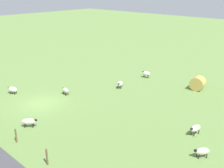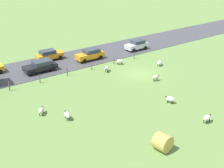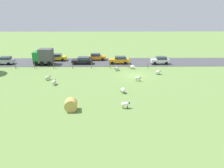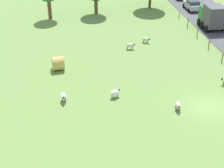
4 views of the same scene
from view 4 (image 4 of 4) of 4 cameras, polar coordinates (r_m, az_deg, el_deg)
The scene contains 14 objects.
ground_plane at distance 30.84m, azimuth 16.67°, elevation -3.82°, with size 160.00×160.00×0.00m, color #6B8E47.
sheep_2 at distance 42.48m, azimuth 6.00°, elevation 7.85°, with size 1.09×1.00×0.70m.
sheep_3 at distance 30.57m, azimuth 0.54°, elevation -1.53°, with size 1.11×0.89×0.79m.
sheep_4 at distance 30.31m, azimuth -8.59°, elevation -2.14°, with size 0.57×1.10×0.81m.
sheep_5 at distance 40.45m, azimuth 3.24°, elevation 6.85°, with size 1.19×0.67×0.77m.
sheep_6 at distance 29.44m, azimuth 11.63°, elevation -3.68°, with size 0.60×1.06×0.74m.
hay_bale_0 at distance 35.87m, azimuth -9.52°, elevation 3.61°, with size 1.48×1.48×1.24m, color tan.
fence_post_3 at distance 39.15m, azimuth 18.93°, elevation 4.43°, with size 0.12×0.12×1.16m, color brown.
fence_post_4 at distance 42.28m, azimuth 16.76°, elevation 6.69°, with size 0.12×0.12×1.08m, color brown.
fence_post_5 at distance 45.49m, azimuth 14.90°, elevation 8.76°, with size 0.12×0.12×1.24m, color brown.
fence_post_6 at distance 48.80m, azimuth 13.27°, elevation 10.48°, with size 0.12×0.12×1.28m, color brown.
fence_post_7 at distance 52.23m, azimuth 11.81°, elevation 11.84°, with size 0.12×0.12×1.05m, color brown.
truck_0 at distance 48.65m, azimuth 17.32°, elevation 11.36°, with size 2.72×3.97×3.41m.
car_7 at distance 56.61m, azimuth 13.99°, elevation 13.46°, with size 2.10×3.84×1.66m.
Camera 4 is at (-12.22, -22.81, 16.78)m, focal length 51.69 mm.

